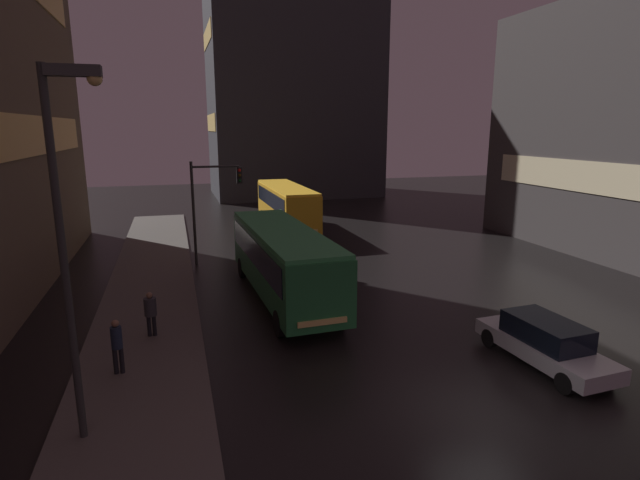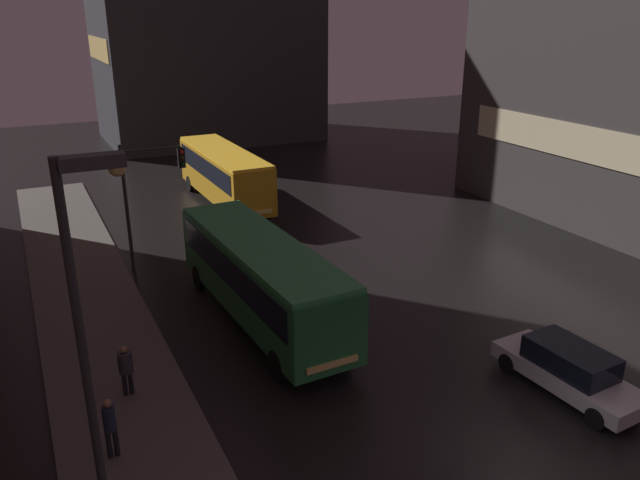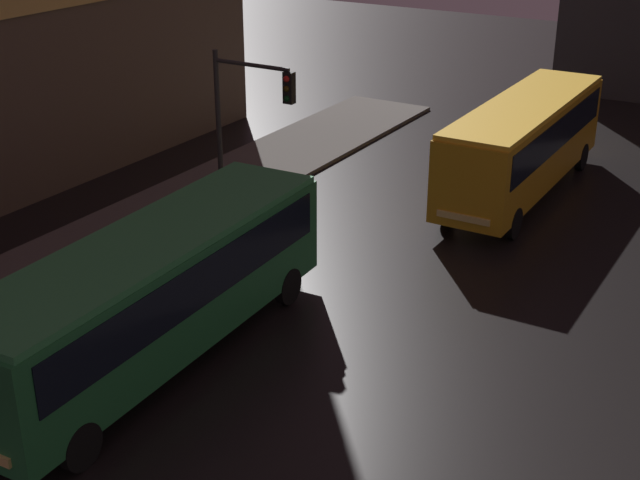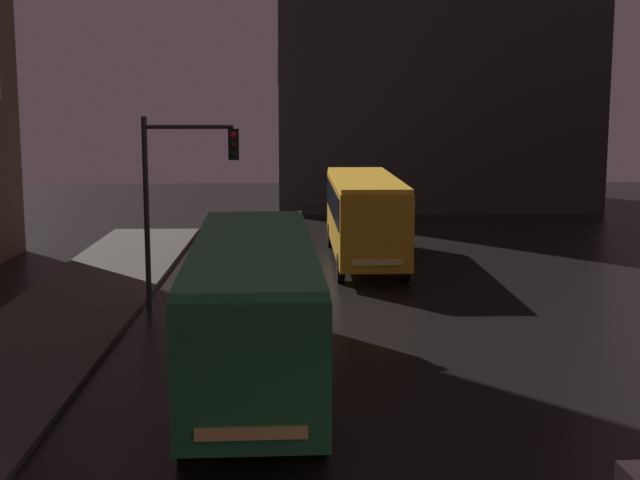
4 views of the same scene
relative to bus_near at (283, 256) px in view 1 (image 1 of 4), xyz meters
The scene contains 10 objects.
ground_plane 11.20m from the bus_near, 72.85° to the right, with size 120.00×120.00×0.00m, color black.
sidewalk_left 6.08m from the bus_near, behind, with size 4.00×48.00×0.15m.
building_far_backdrop 38.23m from the bus_near, 75.94° to the left, with size 18.07×12.00×24.62m.
bus_near is the anchor object (origin of this frame).
bus_far 15.39m from the bus_near, 76.82° to the left, with size 2.55×10.46×3.31m.
car_taxi 10.91m from the bus_near, 51.88° to the right, with size 2.00×4.84×1.52m.
pedestrian_near 6.28m from the bus_near, 151.71° to the right, with size 0.52×0.52×1.64m.
pedestrian_mid 8.52m from the bus_near, 138.46° to the right, with size 0.40×0.40×1.72m.
traffic_light_main 7.76m from the bus_near, 109.23° to the left, with size 2.79×0.35×5.71m.
street_lamp_sidewalk 11.67m from the bus_near, 127.17° to the right, with size 1.25×0.36×8.64m.
Camera 1 is at (-7.67, -10.22, 7.46)m, focal length 28.00 mm.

